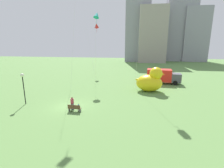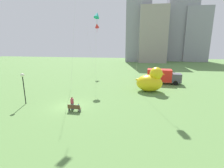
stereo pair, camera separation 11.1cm
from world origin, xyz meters
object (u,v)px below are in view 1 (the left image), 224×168
person_adult (72,103)px  giant_inflatable_duck (150,81)px  park_bench (74,108)px  kite_red (97,26)px  box_truck (163,76)px  lamppost (23,80)px  person_child (79,107)px  kite_teal (97,15)px

person_adult → giant_inflatable_duck: (10.05, 9.83, 0.86)m
park_bench → kite_red: size_ratio=0.12×
box_truck → lamppost: bearing=-143.1°
box_truck → kite_red: kite_red is taller
person_child → box_truck: box_truck is taller
park_bench → lamppost: size_ratio=0.37×
giant_inflatable_duck → kite_red: size_ratio=0.38×
park_bench → kite_teal: 20.41m
person_child → kite_red: kite_red is taller
kite_teal → giant_inflatable_duck: bearing=-27.8°
person_adult → box_truck: (12.90, 15.97, 0.55)m
giant_inflatable_duck → kite_teal: kite_teal is taller
person_adult → lamppost: (-7.06, 0.97, 2.38)m
kite_teal → kite_red: kite_teal is taller
giant_inflatable_duck → box_truck: size_ratio=0.75×
box_truck → kite_red: size_ratio=0.51×
person_adult → box_truck: 20.54m
park_bench → person_child: bearing=43.2°
person_child → kite_teal: bearing=94.5°
park_bench → lamppost: lamppost is taller
person_adult → person_child: bearing=-14.4°
box_truck → park_bench: bearing=-126.8°
kite_red → giant_inflatable_duck: bearing=-51.8°
person_child → box_truck: (12.01, 16.20, 0.95)m
kite_teal → box_truck: bearing=2.8°
person_adult → giant_inflatable_duck: bearing=44.4°
person_child → kite_red: 29.53m
person_adult → kite_red: (-3.10, 26.55, 11.38)m
lamppost → box_truck: bearing=36.9°
lamppost → giant_inflatable_duck: bearing=27.4°
lamppost → kite_red: 27.41m
lamppost → kite_red: kite_red is taller
kite_red → park_bench: bearing=-82.5°
giant_inflatable_duck → lamppost: (-17.11, -8.86, 1.52)m
box_truck → giant_inflatable_duck: bearing=-114.9°
lamppost → kite_teal: size_ratio=0.30×
box_truck → kite_teal: 17.72m
giant_inflatable_duck → person_child: bearing=-132.3°
person_adult → giant_inflatable_duck: 14.08m
person_adult → kite_teal: 19.65m
park_bench → kite_red: kite_red is taller
park_bench → person_adult: person_adult is taller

